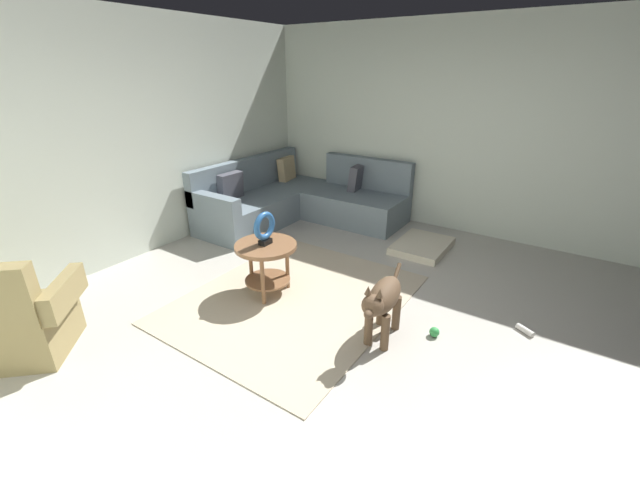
% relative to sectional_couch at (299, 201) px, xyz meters
% --- Properties ---
extents(ground_plane, '(6.00, 6.00, 0.10)m').
position_rel_sectional_couch_xyz_m(ground_plane, '(-1.99, -2.01, -0.34)').
color(ground_plane, '#B7B2A8').
extents(wall_back, '(6.00, 0.12, 2.70)m').
position_rel_sectional_couch_xyz_m(wall_back, '(-1.99, 0.93, 1.06)').
color(wall_back, silver).
rests_on(wall_back, ground_plane).
extents(wall_right, '(0.12, 6.00, 2.70)m').
position_rel_sectional_couch_xyz_m(wall_right, '(0.95, -2.01, 1.06)').
color(wall_right, silver).
rests_on(wall_right, ground_plane).
extents(area_rug, '(2.30, 1.90, 0.01)m').
position_rel_sectional_couch_xyz_m(area_rug, '(-1.84, -1.31, -0.29)').
color(area_rug, '#BCAD93').
rests_on(area_rug, ground_plane).
extents(sectional_couch, '(2.20, 2.25, 0.88)m').
position_rel_sectional_couch_xyz_m(sectional_couch, '(0.00, 0.00, 0.00)').
color(sectional_couch, slate).
rests_on(sectional_couch, ground_plane).
extents(armchair, '(0.98, 0.99, 0.88)m').
position_rel_sectional_couch_xyz_m(armchair, '(-3.68, -0.07, 0.03)').
color(armchair, olive).
rests_on(armchair, ground_plane).
extents(side_table, '(0.60, 0.60, 0.54)m').
position_rel_sectional_couch_xyz_m(side_table, '(-1.90, -1.02, 0.12)').
color(side_table, brown).
rests_on(side_table, ground_plane).
extents(torus_sculpture, '(0.28, 0.08, 0.33)m').
position_rel_sectional_couch_xyz_m(torus_sculpture, '(-1.90, -1.02, 0.42)').
color(torus_sculpture, black).
rests_on(torus_sculpture, side_table).
extents(dog_bed_mat, '(0.80, 0.60, 0.09)m').
position_rel_sectional_couch_xyz_m(dog_bed_mat, '(-0.01, -1.93, -0.25)').
color(dog_bed_mat, beige).
rests_on(dog_bed_mat, ground_plane).
extents(dog, '(0.85, 0.28, 0.63)m').
position_rel_sectional_couch_xyz_m(dog, '(-1.95, -2.30, 0.09)').
color(dog, brown).
rests_on(dog, ground_plane).
extents(dog_toy_ball, '(0.08, 0.08, 0.08)m').
position_rel_sectional_couch_xyz_m(dog_toy_ball, '(-1.66, -2.66, -0.25)').
color(dog_toy_ball, green).
rests_on(dog_toy_ball, ground_plane).
extents(dog_toy_rope, '(0.12, 0.16, 0.05)m').
position_rel_sectional_couch_xyz_m(dog_toy_rope, '(-1.18, -3.29, -0.27)').
color(dog_toy_rope, silver).
rests_on(dog_toy_rope, ground_plane).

